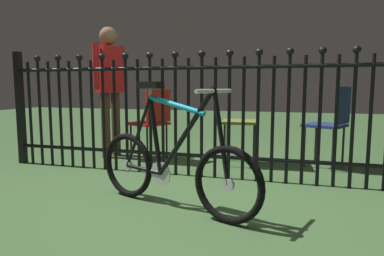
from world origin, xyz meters
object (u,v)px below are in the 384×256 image
(chair_navy, at_px, (333,119))
(person_visitor, at_px, (110,80))
(chair_red, at_px, (153,118))
(bicycle, at_px, (172,166))
(chair_olive, at_px, (248,117))

(chair_navy, height_order, person_visitor, person_visitor)
(chair_red, bearing_deg, bicycle, -62.48)
(chair_navy, xyz_separation_m, chair_red, (-2.03, -0.16, -0.02))
(person_visitor, bearing_deg, chair_navy, 2.63)
(chair_navy, distance_m, person_visitor, 2.67)
(bicycle, xyz_separation_m, chair_olive, (0.33, 1.61, 0.23))
(chair_red, xyz_separation_m, person_visitor, (-0.60, 0.04, 0.45))
(bicycle, bearing_deg, chair_olive, 78.41)
(bicycle, xyz_separation_m, chair_red, (-0.80, 1.53, 0.20))
(chair_olive, distance_m, person_visitor, 1.77)
(chair_navy, xyz_separation_m, person_visitor, (-2.63, -0.12, 0.43))
(chair_navy, relative_size, chair_red, 1.03)
(chair_red, xyz_separation_m, chair_olive, (1.13, 0.07, 0.04))
(chair_olive, bearing_deg, chair_red, -176.26)
(bicycle, distance_m, chair_red, 1.74)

